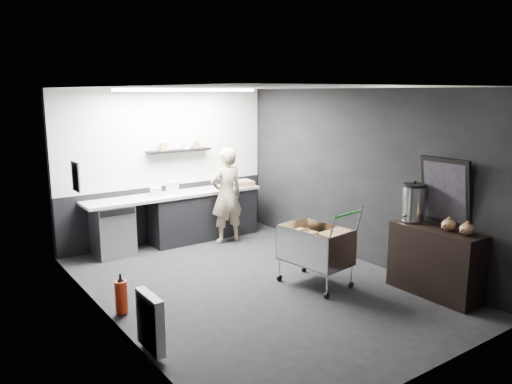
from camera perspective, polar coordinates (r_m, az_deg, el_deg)
floor at (r=7.07m, az=-0.11°, el=-10.57°), size 5.50×5.50×0.00m
ceiling at (r=6.56m, az=-0.12°, el=11.87°), size 5.50×5.50×0.00m
wall_back at (r=9.04m, az=-10.22°, el=2.98°), size 5.50×0.00×5.50m
wall_front at (r=4.77m, az=19.36°, el=-5.05°), size 5.50×0.00×5.50m
wall_left at (r=5.79m, az=-16.50°, el=-2.02°), size 0.00×5.50×5.50m
wall_right at (r=7.99m, az=11.70°, el=1.83°), size 0.00×5.50×5.50m
kitchen_wall_panel at (r=8.96m, az=-10.28°, el=6.13°), size 3.95×0.02×1.70m
dado_panel at (r=9.18m, az=-9.98°, el=-2.28°), size 3.95×0.02×1.00m
floating_shelf at (r=8.98m, az=-8.77°, el=4.71°), size 1.20×0.22×0.04m
wall_clock at (r=9.61m, az=-2.67°, el=8.44°), size 0.20×0.03×0.20m
poster at (r=6.99m, az=-19.93°, el=1.68°), size 0.02×0.30×0.40m
poster_red_band at (r=6.98m, az=-19.93°, el=2.25°), size 0.02×0.22×0.10m
radiator at (r=5.34m, az=-11.99°, el=-14.33°), size 0.10×0.50×0.60m
ceiling_strip at (r=8.14m, az=-7.80°, el=11.47°), size 2.40×0.20×0.04m
prep_counter at (r=8.98m, az=-8.34°, el=-2.82°), size 3.20×0.61×0.90m
person at (r=8.82m, az=-3.38°, el=-0.39°), size 0.63×0.43×1.70m
shopping_cart at (r=6.96m, az=6.77°, el=-6.35°), size 0.74×1.09×1.12m
sideboard at (r=7.01m, az=19.74°, el=-6.47°), size 0.52×1.21×1.82m
fire_extinguisher at (r=6.34m, az=-15.14°, el=-11.35°), size 0.15×0.15×0.49m
cardboard_box at (r=9.41m, az=-1.91°, el=1.00°), size 0.53×0.44×0.10m
pink_tub at (r=8.78m, az=-9.53°, el=0.52°), size 0.23×0.23×0.23m
white_container at (r=8.61m, az=-11.36°, el=0.00°), size 0.21×0.18×0.16m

